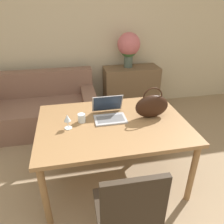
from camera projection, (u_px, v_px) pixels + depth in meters
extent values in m
cube|color=beige|center=(82.00, 31.00, 3.53)|extent=(10.00, 0.06, 2.70)
cube|color=olive|center=(113.00, 124.00, 2.22)|extent=(1.50, 1.06, 0.04)
cylinder|color=olive|center=(45.00, 197.00, 1.86)|extent=(0.06, 0.06, 0.69)
cylinder|color=olive|center=(192.00, 174.00, 2.10)|extent=(0.06, 0.06, 0.69)
cylinder|color=olive|center=(50.00, 136.00, 2.67)|extent=(0.06, 0.06, 0.69)
cylinder|color=olive|center=(156.00, 124.00, 2.92)|extent=(0.06, 0.06, 0.69)
cube|color=#2D2319|center=(125.00, 209.00, 1.63)|extent=(0.45, 0.45, 0.05)
cube|color=#2D2319|center=(134.00, 208.00, 1.33)|extent=(0.42, 0.05, 0.48)
cylinder|color=#2D2319|center=(98.00, 213.00, 1.88)|extent=(0.04, 0.04, 0.43)
cylinder|color=#2D2319|center=(140.00, 206.00, 1.93)|extent=(0.04, 0.04, 0.43)
cube|color=#7F5B4C|center=(41.00, 116.00, 3.39)|extent=(1.72, 0.88, 0.42)
cube|color=#7F5B4C|center=(38.00, 83.00, 3.49)|extent=(1.72, 0.20, 0.40)
cube|color=#7F5B4C|center=(89.00, 107.00, 3.49)|extent=(0.20, 0.88, 0.56)
cube|color=brown|center=(131.00, 89.00, 3.85)|extent=(0.93, 0.40, 0.79)
cube|color=#ADADB2|center=(110.00, 119.00, 2.25)|extent=(0.33, 0.22, 0.02)
cube|color=slate|center=(110.00, 119.00, 2.24)|extent=(0.28, 0.14, 0.00)
cube|color=#ADADB2|center=(107.00, 103.00, 2.33)|extent=(0.33, 0.09, 0.20)
cube|color=#23334C|center=(108.00, 103.00, 2.33)|extent=(0.30, 0.08, 0.18)
cylinder|color=silver|center=(82.00, 118.00, 2.20)|extent=(0.08, 0.08, 0.09)
cylinder|color=silver|center=(68.00, 128.00, 2.11)|extent=(0.07, 0.07, 0.01)
cylinder|color=silver|center=(68.00, 124.00, 2.09)|extent=(0.01, 0.01, 0.07)
cone|color=silver|center=(67.00, 118.00, 2.06)|extent=(0.07, 0.07, 0.07)
ellipsoid|color=black|center=(152.00, 106.00, 2.25)|extent=(0.35, 0.12, 0.25)
torus|color=black|center=(153.00, 97.00, 2.19)|extent=(0.21, 0.01, 0.21)
cylinder|color=#47564C|center=(128.00, 60.00, 3.63)|extent=(0.14, 0.14, 0.24)
sphere|color=#3D6B38|center=(129.00, 49.00, 3.54)|extent=(0.28, 0.28, 0.28)
sphere|color=#C6666B|center=(129.00, 44.00, 3.51)|extent=(0.37, 0.37, 0.37)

